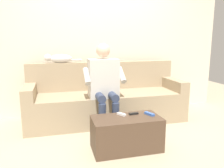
% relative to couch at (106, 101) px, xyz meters
% --- Properties ---
extents(ground_plane, '(8.00, 8.00, 0.00)m').
position_rel_couch_xyz_m(ground_plane, '(0.00, 0.72, -0.31)').
color(ground_plane, tan).
extents(back_wall, '(4.47, 0.06, 2.55)m').
position_rel_couch_xyz_m(back_wall, '(0.00, -0.49, 0.96)').
color(back_wall, beige).
rests_on(back_wall, ground).
extents(couch, '(2.44, 0.76, 0.91)m').
position_rel_couch_xyz_m(couch, '(0.00, 0.00, 0.00)').
color(couch, '#9E896B').
rests_on(couch, ground).
extents(coffee_table, '(0.79, 0.40, 0.39)m').
position_rel_couch_xyz_m(coffee_table, '(0.00, 1.03, -0.12)').
color(coffee_table, '#4C3828').
rests_on(coffee_table, ground).
extents(person_solo_seated, '(0.57, 0.52, 1.22)m').
position_rel_couch_xyz_m(person_solo_seated, '(0.11, 0.35, 0.38)').
color(person_solo_seated, beige).
rests_on(person_solo_seated, ground).
extents(cat_on_backrest, '(0.58, 0.12, 0.15)m').
position_rel_couch_xyz_m(cat_on_backrest, '(0.71, -0.26, 0.67)').
color(cat_on_backrest, silver).
rests_on(cat_on_backrest, couch).
extents(remote_blue, '(0.09, 0.14, 0.03)m').
position_rel_couch_xyz_m(remote_blue, '(-0.29, 1.02, 0.09)').
color(remote_blue, '#3860B7').
rests_on(remote_blue, coffee_table).
extents(remote_black, '(0.12, 0.05, 0.02)m').
position_rel_couch_xyz_m(remote_black, '(-0.12, 0.95, 0.09)').
color(remote_black, black).
rests_on(remote_black, coffee_table).
extents(remote_white, '(0.10, 0.12, 0.02)m').
position_rel_couch_xyz_m(remote_white, '(0.03, 0.94, 0.09)').
color(remote_white, white).
rests_on(remote_white, coffee_table).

